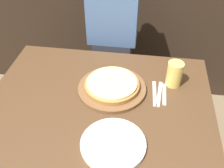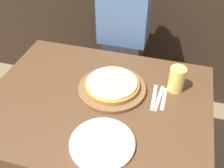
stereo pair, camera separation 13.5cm
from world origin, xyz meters
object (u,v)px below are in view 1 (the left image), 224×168
object	(u,v)px
fork	(155,93)
dinner_knife	(159,94)
dinner_plate	(113,144)
beer_glass	(175,73)
diner_person	(113,48)
pizza_on_board	(112,86)
spoon	(164,94)

from	to	relation	value
fork	dinner_knife	xyz separation A→B (m)	(0.03, 0.00, 0.00)
dinner_plate	dinner_knife	xyz separation A→B (m)	(0.19, 0.35, -0.01)
beer_glass	diner_person	bearing A→B (deg)	130.76
dinner_plate	dinner_knife	world-z (taller)	dinner_plate
pizza_on_board	spoon	distance (m)	0.27
pizza_on_board	dinner_plate	xyz separation A→B (m)	(0.06, -0.35, -0.02)
dinner_plate	diner_person	bearing A→B (deg)	98.25
beer_glass	fork	world-z (taller)	beer_glass
pizza_on_board	dinner_knife	distance (m)	0.25
beer_glass	dinner_plate	world-z (taller)	beer_glass
dinner_plate	diner_person	xyz separation A→B (m)	(-0.13, 0.90, -0.10)
dinner_plate	diner_person	size ratio (longest dim) A/B	0.21
dinner_plate	dinner_knife	distance (m)	0.40
pizza_on_board	dinner_plate	bearing A→B (deg)	-80.84
pizza_on_board	beer_glass	world-z (taller)	beer_glass
beer_glass	diner_person	distance (m)	0.62
diner_person	fork	bearing A→B (deg)	-61.52
spoon	beer_glass	bearing A→B (deg)	64.51
dinner_knife	spoon	bearing A→B (deg)	0.00
fork	dinner_plate	bearing A→B (deg)	-115.32
spoon	fork	bearing A→B (deg)	180.00
beer_glass	spoon	xyz separation A→B (m)	(-0.04, -0.09, -0.07)
beer_glass	pizza_on_board	bearing A→B (deg)	-163.40
beer_glass	dinner_knife	size ratio (longest dim) A/B	0.72
beer_glass	spoon	distance (m)	0.13
dinner_plate	fork	bearing A→B (deg)	64.68
dinner_knife	fork	bearing A→B (deg)	180.00
beer_glass	spoon	world-z (taller)	beer_glass
dinner_knife	dinner_plate	bearing A→B (deg)	-118.56
dinner_plate	spoon	xyz separation A→B (m)	(0.22, 0.35, -0.01)
dinner_plate	fork	world-z (taller)	dinner_plate
spoon	pizza_on_board	bearing A→B (deg)	-179.70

